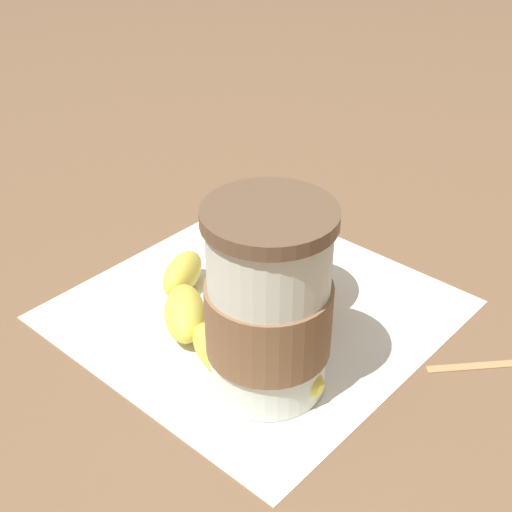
{
  "coord_description": "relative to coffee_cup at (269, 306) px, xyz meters",
  "views": [
    {
      "loc": [
        -0.34,
        0.3,
        0.35
      ],
      "look_at": [
        0.0,
        0.0,
        0.05
      ],
      "focal_mm": 50.0,
      "sensor_mm": 36.0,
      "label": 1
    }
  ],
  "objects": [
    {
      "name": "muffin",
      "position": [
        0.06,
        -0.07,
        -0.01
      ],
      "size": [
        0.09,
        0.09,
        0.1
      ],
      "color": "beige",
      "rests_on": "paper_napkin"
    },
    {
      "name": "ground_plane",
      "position": [
        0.07,
        -0.05,
        -0.07
      ],
      "size": [
        3.0,
        3.0,
        0.0
      ],
      "primitive_type": "plane",
      "color": "brown"
    },
    {
      "name": "coffee_cup",
      "position": [
        0.0,
        0.0,
        0.0
      ],
      "size": [
        0.09,
        0.09,
        0.14
      ],
      "color": "silver",
      "rests_on": "paper_napkin"
    },
    {
      "name": "wooden_stirrer",
      "position": [
        -0.1,
        -0.14,
        -0.07
      ],
      "size": [
        0.07,
        0.09,
        0.0
      ],
      "primitive_type": "cube",
      "rotation": [
        0.0,
        0.0,
        0.95
      ],
      "color": "tan",
      "rests_on": "ground_plane"
    },
    {
      "name": "banana",
      "position": [
        0.06,
        0.0,
        -0.05
      ],
      "size": [
        0.2,
        0.09,
        0.03
      ],
      "color": "#D6CC4C",
      "rests_on": "paper_napkin"
    },
    {
      "name": "paper_napkin",
      "position": [
        0.07,
        -0.05,
        -0.07
      ],
      "size": [
        0.3,
        0.3,
        0.0
      ],
      "primitive_type": "cube",
      "rotation": [
        0.0,
        0.0,
        0.11
      ],
      "color": "white",
      "rests_on": "ground_plane"
    }
  ]
}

